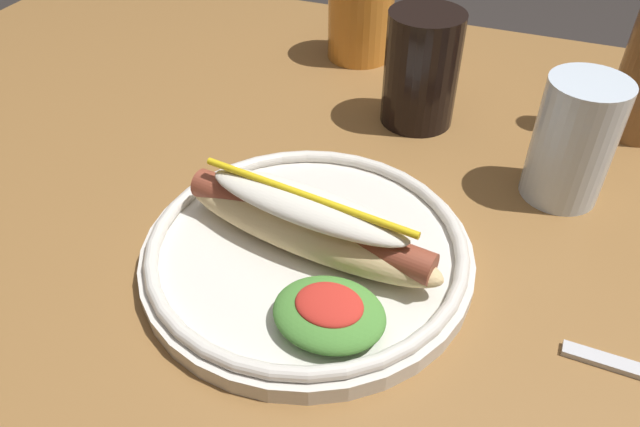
{
  "coord_description": "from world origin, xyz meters",
  "views": [
    {
      "loc": [
        0.12,
        -0.44,
        1.1
      ],
      "look_at": [
        -0.02,
        -0.07,
        0.77
      ],
      "focal_mm": 33.54,
      "sensor_mm": 36.0,
      "label": 1
    }
  ],
  "objects_px": {
    "extra_cup": "(361,12)",
    "soda_cup": "(421,69)",
    "water_cup": "(573,141)",
    "hot_dog_plate": "(308,247)"
  },
  "relations": [
    {
      "from": "hot_dog_plate",
      "to": "extra_cup",
      "type": "xyz_separation_m",
      "value": [
        -0.09,
        0.4,
        0.04
      ]
    },
    {
      "from": "soda_cup",
      "to": "water_cup",
      "type": "distance_m",
      "value": 0.18
    },
    {
      "from": "soda_cup",
      "to": "extra_cup",
      "type": "height_order",
      "value": "soda_cup"
    },
    {
      "from": "water_cup",
      "to": "extra_cup",
      "type": "distance_m",
      "value": 0.35
    },
    {
      "from": "extra_cup",
      "to": "soda_cup",
      "type": "bearing_deg",
      "value": -49.7
    },
    {
      "from": "hot_dog_plate",
      "to": "soda_cup",
      "type": "bearing_deg",
      "value": 84.36
    },
    {
      "from": "soda_cup",
      "to": "extra_cup",
      "type": "distance_m",
      "value": 0.18
    },
    {
      "from": "hot_dog_plate",
      "to": "soda_cup",
      "type": "relative_size",
      "value": 2.22
    },
    {
      "from": "soda_cup",
      "to": "water_cup",
      "type": "xyz_separation_m",
      "value": [
        0.16,
        -0.08,
        -0.0
      ]
    },
    {
      "from": "water_cup",
      "to": "extra_cup",
      "type": "xyz_separation_m",
      "value": [
        -0.28,
        0.22,
        0.0
      ]
    }
  ]
}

